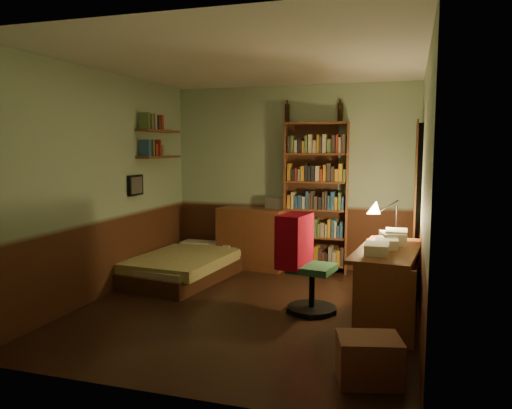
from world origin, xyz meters
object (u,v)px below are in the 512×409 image
(cardboard_box_a, at_px, (369,359))
(cardboard_box_b, at_px, (372,350))
(dresser, at_px, (253,238))
(bookshelf, at_px, (316,197))
(desk, at_px, (387,285))
(office_chair, at_px, (312,270))
(bed, at_px, (187,257))
(desk_lamp, at_px, (397,214))
(mini_stereo, at_px, (277,202))

(cardboard_box_a, relative_size, cardboard_box_b, 1.48)
(dresser, xyz_separation_m, cardboard_box_a, (1.89, -3.13, -0.26))
(bookshelf, distance_m, cardboard_box_a, 3.48)
(desk, xyz_separation_m, office_chair, (-0.77, 0.04, 0.09))
(bookshelf, bearing_deg, bed, -157.01)
(dresser, height_order, desk_lamp, desk_lamp)
(bed, relative_size, cardboard_box_a, 4.14)
(mini_stereo, height_order, desk, mini_stereo)
(desk_lamp, bearing_deg, desk, -82.48)
(bookshelf, xyz_separation_m, desk, (1.07, -1.82, -0.67))
(desk_lamp, height_order, cardboard_box_a, desk_lamp)
(desk, height_order, cardboard_box_a, desk)
(bookshelf, xyz_separation_m, cardboard_box_b, (1.00, -2.88, -0.93))
(desk_lamp, xyz_separation_m, office_chair, (-0.82, -0.65, -0.54))
(mini_stereo, relative_size, bookshelf, 0.14)
(desk_lamp, relative_size, cardboard_box_b, 1.70)
(bed, distance_m, cardboard_box_a, 3.48)
(cardboard_box_b, bearing_deg, dresser, 124.01)
(bookshelf, relative_size, desk, 1.51)
(bed, relative_size, dresser, 1.94)
(dresser, relative_size, mini_stereo, 3.38)
(cardboard_box_a, xyz_separation_m, cardboard_box_b, (-0.00, 0.33, -0.06))
(desk, bearing_deg, dresser, 144.17)
(bed, relative_size, bookshelf, 0.91)
(mini_stereo, bearing_deg, desk, -40.67)
(bed, bearing_deg, desk, -11.75)
(desk_lamp, distance_m, cardboard_box_b, 1.97)
(dresser, height_order, office_chair, office_chair)
(cardboard_box_a, bearing_deg, bed, 137.70)
(dresser, xyz_separation_m, mini_stereo, (0.32, 0.12, 0.51))
(dresser, distance_m, mini_stereo, 0.61)
(mini_stereo, height_order, cardboard_box_b, mini_stereo)
(bed, xyz_separation_m, office_chair, (1.86, -0.90, 0.17))
(desk_lamp, bearing_deg, dresser, 164.36)
(office_chair, height_order, cardboard_box_b, office_chair)
(bed, relative_size, desk_lamp, 3.59)
(bookshelf, bearing_deg, dresser, 179.09)
(dresser, distance_m, desk, 2.61)
(cardboard_box_a, bearing_deg, mini_stereo, 115.78)
(mini_stereo, xyz_separation_m, bookshelf, (0.57, -0.04, 0.09))
(desk, bearing_deg, cardboard_box_a, -86.68)
(mini_stereo, distance_m, desk_lamp, 2.06)
(bookshelf, distance_m, desk_lamp, 1.59)
(bed, bearing_deg, cardboard_box_a, -34.45)
(mini_stereo, bearing_deg, cardboard_box_b, -53.77)
(cardboard_box_b, bearing_deg, desk_lamp, 86.21)
(bed, distance_m, office_chair, 2.08)
(mini_stereo, height_order, office_chair, mini_stereo)
(dresser, bearing_deg, desk_lamp, -20.46)
(bed, xyz_separation_m, desk_lamp, (2.68, -0.25, 0.72))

